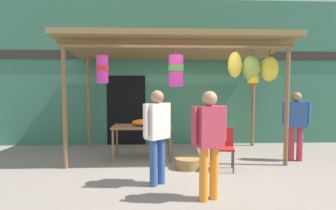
# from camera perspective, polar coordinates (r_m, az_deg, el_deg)

# --- Properties ---
(ground_plane) EXTENTS (30.00, 30.00, 0.00)m
(ground_plane) POSITION_cam_1_polar(r_m,az_deg,el_deg) (5.99, 2.85, -12.33)
(ground_plane) COLOR gray
(shop_facade) EXTENTS (11.38, 0.29, 4.17)m
(shop_facade) POSITION_cam_1_polar(r_m,az_deg,el_deg) (8.03, 1.28, 6.72)
(shop_facade) COLOR #387056
(shop_facade) RESTS_ON ground_plane
(market_stall_canopy) EXTENTS (5.10, 2.48, 2.80)m
(market_stall_canopy) POSITION_cam_1_polar(r_m,az_deg,el_deg) (6.49, 2.69, 10.89)
(market_stall_canopy) COLOR brown
(market_stall_canopy) RESTS_ON ground_plane
(display_table) EXTENTS (1.35, 0.74, 0.78)m
(display_table) POSITION_cam_1_polar(r_m,az_deg,el_deg) (6.31, -5.40, -5.07)
(display_table) COLOR brown
(display_table) RESTS_ON ground_plane
(flower_heap_on_table) EXTENTS (0.64, 0.45, 0.15)m
(flower_heap_on_table) POSITION_cam_1_polar(r_m,az_deg,el_deg) (6.28, -4.51, -3.65)
(flower_heap_on_table) COLOR orange
(flower_heap_on_table) RESTS_ON display_table
(folding_chair) EXTENTS (0.47, 0.47, 0.84)m
(folding_chair) POSITION_cam_1_polar(r_m,az_deg,el_deg) (5.65, 11.57, -8.13)
(folding_chair) COLOR #AD1E1E
(folding_chair) RESTS_ON ground_plane
(wicker_basket_by_table) EXTENTS (0.52, 0.52, 0.21)m
(wicker_basket_by_table) POSITION_cam_1_polar(r_m,az_deg,el_deg) (5.71, 4.17, -12.06)
(wicker_basket_by_table) COLOR olive
(wicker_basket_by_table) RESTS_ON ground_plane
(vendor_in_orange) EXTENTS (0.46, 0.43, 1.60)m
(vendor_in_orange) POSITION_cam_1_polar(r_m,az_deg,el_deg) (4.59, -2.26, -5.19)
(vendor_in_orange) COLOR #2D5193
(vendor_in_orange) RESTS_ON ground_plane
(customer_foreground) EXTENTS (0.58, 0.31, 1.55)m
(customer_foreground) POSITION_cam_1_polar(r_m,az_deg,el_deg) (6.75, 25.28, -3.01)
(customer_foreground) COLOR #B23347
(customer_foreground) RESTS_ON ground_plane
(shopper_by_bananas) EXTENTS (0.55, 0.36, 1.60)m
(shopper_by_bananas) POSITION_cam_1_polar(r_m,az_deg,el_deg) (4.01, 8.65, -6.54)
(shopper_by_bananas) COLOR orange
(shopper_by_bananas) RESTS_ON ground_plane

